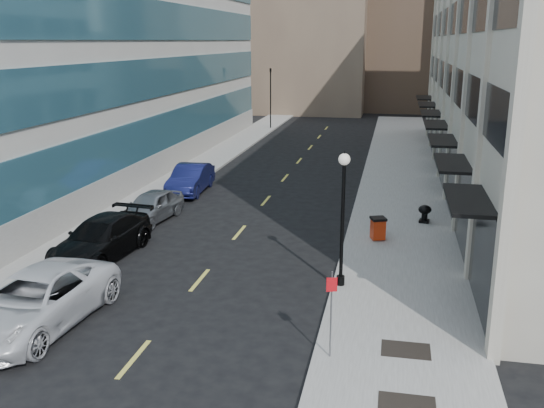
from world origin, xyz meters
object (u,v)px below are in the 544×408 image
at_px(car_blue_sedan, 190,179).
at_px(urn_planter, 425,212).
at_px(traffic_signal, 271,72).
at_px(lamppost, 343,208).
at_px(car_black_pickup, 101,238).
at_px(sign_post, 331,303).
at_px(trash_bin, 378,228).
at_px(car_silver_sedan, 151,206).
at_px(car_white_van, 35,301).

relative_size(car_blue_sedan, urn_planter, 5.80).
distance_m(traffic_signal, lamppost, 41.26).
bearing_deg(car_black_pickup, sign_post, -27.06).
bearing_deg(traffic_signal, trash_bin, -70.75).
bearing_deg(sign_post, car_silver_sedan, 114.99).
distance_m(car_white_van, car_black_pickup, 6.42).
relative_size(car_white_van, trash_bin, 6.13).
bearing_deg(traffic_signal, car_white_van, -87.86).
bearing_deg(sign_post, trash_bin, 69.42).
bearing_deg(car_blue_sedan, traffic_signal, 88.88).
bearing_deg(urn_planter, car_silver_sedan, -171.89).
height_order(car_white_van, car_black_pickup, car_white_van).
xyz_separation_m(car_white_van, car_black_pickup, (-0.95, 6.34, -0.05)).
distance_m(car_white_van, sign_post, 9.37).
bearing_deg(car_blue_sedan, trash_bin, -35.24).
bearing_deg(car_white_van, car_blue_sedan, 97.25).
xyz_separation_m(traffic_signal, lamppost, (10.80, -39.73, -2.65)).
bearing_deg(car_white_van, sign_post, 2.28).
bearing_deg(sign_post, traffic_signal, 88.20).
height_order(trash_bin, sign_post, sign_post).
bearing_deg(trash_bin, traffic_signal, 89.89).
distance_m(car_black_pickup, sign_post, 12.27).
xyz_separation_m(car_white_van, lamppost, (9.13, 4.98, 2.19)).
xyz_separation_m(traffic_signal, sign_post, (10.99, -45.01, -3.93)).
bearing_deg(lamppost, sign_post, -87.93).
bearing_deg(sign_post, car_black_pickup, 131.60).
bearing_deg(car_white_van, trash_bin, 49.75).
bearing_deg(lamppost, car_blue_sedan, 128.42).
bearing_deg(urn_planter, car_white_van, -132.30).
bearing_deg(car_white_van, car_black_pickup, 102.66).
bearing_deg(urn_planter, lamppost, -110.82).
bearing_deg(car_black_pickup, car_blue_sedan, 95.91).
bearing_deg(sign_post, lamppost, 76.55).
bearing_deg(car_blue_sedan, car_black_pickup, -92.51).
bearing_deg(trash_bin, lamppost, -121.08).
xyz_separation_m(trash_bin, sign_post, (-0.96, -10.80, 1.08)).
relative_size(car_silver_sedan, sign_post, 1.73).
relative_size(car_white_van, car_silver_sedan, 1.43).
distance_m(car_silver_sedan, urn_planter, 13.54).
distance_m(car_black_pickup, car_silver_sedan, 5.40).
bearing_deg(lamppost, urn_planter, 69.18).
height_order(traffic_signal, lamppost, traffic_signal).
distance_m(car_white_van, urn_planter, 18.47).
relative_size(traffic_signal, car_silver_sedan, 1.58).
relative_size(car_silver_sedan, urn_planter, 5.11).
relative_size(traffic_signal, lamppost, 1.40).
distance_m(traffic_signal, sign_post, 46.50).
bearing_deg(traffic_signal, lamppost, -74.79).
xyz_separation_m(car_white_van, car_silver_sedan, (-0.97, 11.75, -0.12)).
distance_m(lamppost, urn_planter, 9.59).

